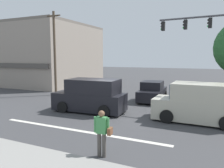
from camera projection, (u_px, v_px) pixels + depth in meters
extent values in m
plane|color=#3D3D3F|center=(109.00, 114.00, 13.61)|extent=(120.00, 120.00, 0.00)
cube|color=silver|center=(77.00, 130.00, 10.45)|extent=(9.00, 0.24, 0.01)
cube|color=gray|center=(49.00, 56.00, 28.73)|extent=(10.24, 11.27, 7.31)
cube|color=#4C4742|center=(13.00, 65.00, 23.68)|extent=(9.73, 0.24, 0.50)
cube|color=slate|center=(48.00, 26.00, 28.26)|extent=(10.24, 11.27, 0.30)
cylinder|color=brown|center=(55.00, 54.00, 19.75)|extent=(0.22, 0.22, 7.55)
cube|color=#473828|center=(54.00, 16.00, 19.34)|extent=(1.40, 0.12, 0.10)
cylinder|color=#47474C|center=(198.00, 17.00, 13.46)|extent=(4.80, 0.48, 0.12)
cube|color=black|center=(210.00, 23.00, 13.16)|extent=(0.22, 0.25, 0.60)
sphere|color=black|center=(208.00, 20.00, 13.20)|extent=(0.12, 0.12, 0.12)
sphere|color=black|center=(208.00, 23.00, 13.22)|extent=(0.12, 0.12, 0.12)
sphere|color=green|center=(208.00, 26.00, 13.24)|extent=(0.12, 0.12, 0.12)
cube|color=black|center=(186.00, 25.00, 13.86)|extent=(0.22, 0.25, 0.60)
sphere|color=black|center=(184.00, 22.00, 13.89)|extent=(0.12, 0.12, 0.12)
sphere|color=black|center=(184.00, 25.00, 13.91)|extent=(0.12, 0.12, 0.12)
sphere|color=green|center=(183.00, 28.00, 13.94)|extent=(0.12, 0.12, 0.12)
cube|color=black|center=(163.00, 26.00, 14.55)|extent=(0.22, 0.25, 0.60)
sphere|color=black|center=(162.00, 24.00, 14.59)|extent=(0.12, 0.12, 0.12)
sphere|color=black|center=(161.00, 26.00, 14.61)|extent=(0.12, 0.12, 0.12)
sphere|color=green|center=(161.00, 29.00, 14.63)|extent=(0.12, 0.12, 0.12)
cube|color=black|center=(89.00, 101.00, 14.08)|extent=(4.70, 2.10, 1.10)
cube|color=black|center=(93.00, 86.00, 13.85)|extent=(3.30, 1.98, 0.90)
cube|color=#475666|center=(71.00, 85.00, 14.43)|extent=(0.16, 1.66, 0.76)
cylinder|color=black|center=(63.00, 107.00, 13.78)|extent=(0.73, 0.24, 0.72)
cylinder|color=black|center=(77.00, 102.00, 15.48)|extent=(0.73, 0.24, 0.72)
cylinder|color=black|center=(104.00, 111.00, 12.75)|extent=(0.73, 0.24, 0.72)
cylinder|color=black|center=(115.00, 105.00, 14.45)|extent=(0.73, 0.24, 0.72)
cube|color=#B7B29E|center=(197.00, 110.00, 11.78)|extent=(4.63, 1.91, 1.10)
cube|color=#B7B29E|center=(204.00, 92.00, 11.53)|extent=(3.23, 1.85, 0.90)
cube|color=#475666|center=(173.00, 90.00, 12.22)|extent=(0.09, 1.66, 0.76)
cylinder|color=black|center=(167.00, 116.00, 11.61)|extent=(0.72, 0.21, 0.72)
cylinder|color=black|center=(173.00, 109.00, 13.25)|extent=(0.72, 0.21, 0.72)
cube|color=black|center=(152.00, 94.00, 17.63)|extent=(1.90, 4.18, 0.80)
cube|color=black|center=(152.00, 85.00, 17.45)|extent=(1.65, 1.98, 0.64)
cube|color=#475666|center=(155.00, 84.00, 18.35)|extent=(1.44, 0.13, 0.54)
cylinder|color=black|center=(146.00, 94.00, 19.15)|extent=(0.21, 0.65, 0.64)
cylinder|color=black|center=(165.00, 95.00, 18.52)|extent=(0.21, 0.65, 0.64)
cylinder|color=black|center=(138.00, 99.00, 16.80)|extent=(0.21, 0.65, 0.64)
cylinder|color=black|center=(160.00, 100.00, 16.18)|extent=(0.21, 0.65, 0.64)
cylinder|color=#4C4742|center=(99.00, 145.00, 7.69)|extent=(0.14, 0.14, 0.86)
cylinder|color=#4C4742|center=(104.00, 145.00, 7.64)|extent=(0.14, 0.14, 0.86)
cube|color=#3F8C4C|center=(102.00, 125.00, 7.58)|extent=(0.38, 0.26, 0.58)
sphere|color=brown|center=(102.00, 114.00, 7.52)|extent=(0.22, 0.22, 0.22)
cylinder|color=#3F8C4C|center=(95.00, 124.00, 7.65)|extent=(0.09, 0.09, 0.56)
cylinder|color=#3F8C4C|center=(108.00, 126.00, 7.50)|extent=(0.09, 0.09, 0.56)
cube|color=brown|center=(110.00, 131.00, 7.46)|extent=(0.15, 0.29, 0.24)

